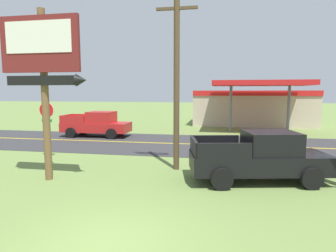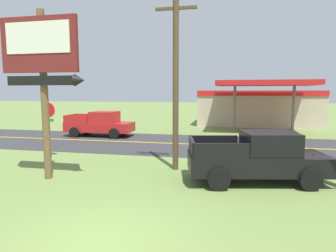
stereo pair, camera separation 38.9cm
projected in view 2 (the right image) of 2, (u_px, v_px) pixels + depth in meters
ground_plane at (96, 243)px, 6.65m from camera, size 180.00×180.00×0.00m
road_asphalt at (184, 144)px, 19.28m from camera, size 140.00×8.00×0.02m
road_centre_line at (184, 144)px, 19.28m from camera, size 126.00×0.20×0.01m
motel_sign at (42, 63)px, 10.98m from camera, size 3.41×0.54×6.58m
stop_sign at (49, 120)px, 15.06m from camera, size 0.80×0.08×2.95m
utility_pole at (176, 69)px, 12.52m from camera, size 1.98×0.26×8.29m
gas_station at (257, 107)px, 30.08m from camera, size 12.00×11.50×4.40m
pickup_black_parked_on_lawn at (258, 158)px, 11.08m from camera, size 5.49×3.00×1.96m
pickup_red_on_road at (100, 124)px, 22.53m from camera, size 5.20×2.24×1.96m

